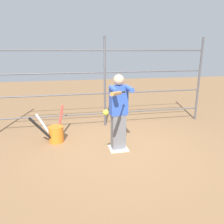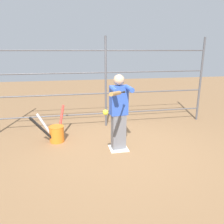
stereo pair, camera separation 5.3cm
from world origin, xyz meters
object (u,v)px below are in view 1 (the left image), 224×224
baseball_bat_swinging (117,93)px  softball_in_flight (106,112)px  batter (119,110)px  bat_bucket (55,133)px

baseball_bat_swinging → softball_in_flight: 0.41m
softball_in_flight → batter: bearing=-118.6°
baseball_bat_swinging → bat_bucket: bearing=-54.6°
baseball_bat_swinging → bat_bucket: size_ratio=0.75×
softball_in_flight → bat_bucket: bearing=-56.8°
batter → softball_in_flight: batter is taller
bat_bucket → softball_in_flight: bearing=123.2°
batter → bat_bucket: 1.68m
baseball_bat_swinging → softball_in_flight: size_ratio=8.27×
bat_bucket → baseball_bat_swinging: bearing=125.4°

